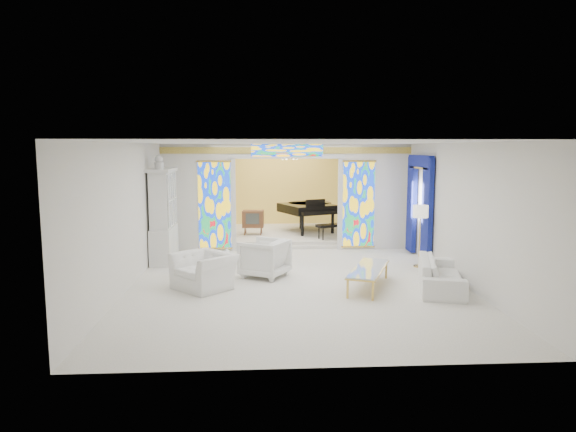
{
  "coord_description": "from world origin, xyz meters",
  "views": [
    {
      "loc": [
        -0.82,
        -12.43,
        2.9
      ],
      "look_at": [
        -0.08,
        0.2,
        1.21
      ],
      "focal_mm": 32.0,
      "sensor_mm": 36.0,
      "label": 1
    }
  ],
  "objects": [
    {
      "name": "coffee_table",
      "position": [
        1.46,
        -2.15,
        0.39
      ],
      "size": [
        1.27,
        1.99,
        0.43
      ],
      "rotation": [
        0.0,
        0.0,
        -0.39
      ],
      "color": "silver",
      "rests_on": "floor"
    },
    {
      "name": "tv_console",
      "position": [
        -0.98,
        3.57,
        0.67
      ],
      "size": [
        0.69,
        0.5,
        0.76
      ],
      "rotation": [
        0.0,
        0.0,
        -0.08
      ],
      "color": "brown",
      "rests_on": "alcove_platform"
    },
    {
      "name": "side_table",
      "position": [
        -1.52,
        -1.27,
        0.35
      ],
      "size": [
        0.56,
        0.56,
        0.53
      ],
      "rotation": [
        0.0,
        0.0,
        0.39
      ],
      "color": "silver",
      "rests_on": "floor"
    },
    {
      "name": "armchair_left",
      "position": [
        -1.95,
        -2.0,
        0.37
      ],
      "size": [
        1.5,
        1.5,
        0.74
      ],
      "primitive_type": "imported",
      "rotation": [
        0.0,
        0.0,
        -0.8
      ],
      "color": "white",
      "rests_on": "floor"
    },
    {
      "name": "wall_right",
      "position": [
        3.5,
        0.0,
        1.5
      ],
      "size": [
        0.02,
        12.0,
        3.0
      ],
      "primitive_type": "cube",
      "color": "silver",
      "rests_on": "floor"
    },
    {
      "name": "wall_front",
      "position": [
        0.0,
        -6.0,
        1.5
      ],
      "size": [
        7.0,
        0.02,
        3.0
      ],
      "primitive_type": "cube",
      "color": "silver",
      "rests_on": "floor"
    },
    {
      "name": "alcove_platform",
      "position": [
        0.0,
        4.1,
        0.09
      ],
      "size": [
        6.8,
        3.8,
        0.18
      ],
      "primitive_type": "cube",
      "color": "white",
      "rests_on": "floor"
    },
    {
      "name": "armchair_right",
      "position": [
        -0.69,
        -1.09,
        0.43
      ],
      "size": [
        1.27,
        1.26,
        0.86
      ],
      "primitive_type": "imported",
      "rotation": [
        0.0,
        0.0,
        -2.09
      ],
      "color": "white",
      "rests_on": "floor"
    },
    {
      "name": "vase",
      "position": [
        -1.52,
        -1.27,
        0.63
      ],
      "size": [
        0.22,
        0.22,
        0.18
      ],
      "primitive_type": "imported",
      "rotation": [
        0.0,
        0.0,
        0.29
      ],
      "color": "silver",
      "rests_on": "side_table"
    },
    {
      "name": "china_cabinet",
      "position": [
        -3.22,
        0.6,
        1.17
      ],
      "size": [
        0.56,
        1.46,
        2.72
      ],
      "color": "silver",
      "rests_on": "floor"
    },
    {
      "name": "stained_glass_transom",
      "position": [
        0.0,
        1.89,
        2.82
      ],
      "size": [
        2.0,
        0.04,
        0.34
      ],
      "primitive_type": "cube",
      "color": "gold",
      "rests_on": "partition_wall"
    },
    {
      "name": "ceiling",
      "position": [
        0.0,
        0.0,
        3.0
      ],
      "size": [
        7.0,
        12.0,
        0.02
      ],
      "primitive_type": "cube",
      "color": "white",
      "rests_on": "wall_back"
    },
    {
      "name": "chandelier",
      "position": [
        0.2,
        4.0,
        2.55
      ],
      "size": [
        0.48,
        0.48,
        0.3
      ],
      "primitive_type": "cylinder",
      "color": "gold",
      "rests_on": "ceiling"
    },
    {
      "name": "floor_lamp",
      "position": [
        3.11,
        -0.34,
        1.29
      ],
      "size": [
        0.49,
        0.49,
        1.51
      ],
      "rotation": [
        0.0,
        0.0,
        -0.42
      ],
      "color": "gold",
      "rests_on": "floor"
    },
    {
      "name": "wall_back",
      "position": [
        0.0,
        6.0,
        1.5
      ],
      "size": [
        7.0,
        0.02,
        3.0
      ],
      "primitive_type": "cube",
      "color": "silver",
      "rests_on": "floor"
    },
    {
      "name": "blue_drapes",
      "position": [
        3.4,
        0.7,
        1.58
      ],
      "size": [
        0.14,
        1.85,
        2.65
      ],
      "color": "navy",
      "rests_on": "wall_right"
    },
    {
      "name": "partition_wall",
      "position": [
        0.0,
        2.0,
        1.65
      ],
      "size": [
        7.0,
        0.22,
        3.0
      ],
      "color": "silver",
      "rests_on": "floor"
    },
    {
      "name": "grand_piano",
      "position": [
        0.86,
        4.19,
        0.92
      ],
      "size": [
        2.05,
        3.09,
        1.1
      ],
      "rotation": [
        0.0,
        0.0,
        0.41
      ],
      "color": "black",
      "rests_on": "alcove_platform"
    },
    {
      "name": "gold_curtain_back",
      "position": [
        0.0,
        5.88,
        1.5
      ],
      "size": [
        6.7,
        0.1,
        2.9
      ],
      "primitive_type": "cube",
      "color": "#F2D754",
      "rests_on": "wall_back"
    },
    {
      "name": "floor",
      "position": [
        0.0,
        0.0,
        0.0
      ],
      "size": [
        12.0,
        12.0,
        0.0
      ],
      "primitive_type": "plane",
      "color": "white",
      "rests_on": "ground"
    },
    {
      "name": "stained_glass_left",
      "position": [
        -2.03,
        1.89,
        1.3
      ],
      "size": [
        0.9,
        0.04,
        2.4
      ],
      "primitive_type": "cube",
      "color": "gold",
      "rests_on": "partition_wall"
    },
    {
      "name": "sofa",
      "position": [
        2.95,
        -2.29,
        0.31
      ],
      "size": [
        1.38,
        2.29,
        0.63
      ],
      "primitive_type": "imported",
      "rotation": [
        0.0,
        0.0,
        1.3
      ],
      "color": "silver",
      "rests_on": "floor"
    },
    {
      "name": "wall_left",
      "position": [
        -3.5,
        0.0,
        1.5
      ],
      "size": [
        0.02,
        12.0,
        3.0
      ],
      "primitive_type": "cube",
      "color": "silver",
      "rests_on": "floor"
    },
    {
      "name": "stained_glass_right",
      "position": [
        2.03,
        1.89,
        1.3
      ],
      "size": [
        0.9,
        0.04,
        2.4
      ],
      "primitive_type": "cube",
      "color": "gold",
      "rests_on": "partition_wall"
    }
  ]
}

